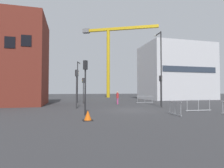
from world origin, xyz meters
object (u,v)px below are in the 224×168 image
(traffic_cone_striped, at_px, (88,116))
(traffic_light_median, at_px, (161,85))
(pedestrian_walking, at_px, (118,97))
(traffic_light_far, at_px, (77,83))
(construction_crane, at_px, (111,48))
(traffic_light_crosswalk, at_px, (85,79))
(traffic_light_island, at_px, (83,86))
(streetlamp_short, at_px, (78,78))
(streetlamp_tall, at_px, (161,64))

(traffic_cone_striped, bearing_deg, traffic_light_median, 40.23)
(traffic_light_median, distance_m, pedestrian_walking, 6.10)
(pedestrian_walking, bearing_deg, traffic_light_far, -142.39)
(construction_crane, bearing_deg, pedestrian_walking, -101.17)
(construction_crane, xyz_separation_m, traffic_light_crosswalk, (-9.83, -32.50, -10.45))
(traffic_light_island, bearing_deg, traffic_light_crosswalk, -94.09)
(traffic_light_far, xyz_separation_m, pedestrian_walking, (5.77, 4.45, -1.72))
(traffic_light_crosswalk, bearing_deg, pedestrian_walking, 61.59)
(traffic_light_crosswalk, distance_m, traffic_light_median, 11.49)
(streetlamp_short, xyz_separation_m, traffic_light_far, (-0.63, -9.35, -1.09))
(construction_crane, bearing_deg, streetlamp_short, -118.52)
(traffic_light_median, bearing_deg, construction_crane, 89.93)
(pedestrian_walking, bearing_deg, traffic_light_median, -41.62)
(traffic_light_crosswalk, height_order, traffic_light_island, traffic_light_crosswalk)
(traffic_light_island, distance_m, pedestrian_walking, 5.32)
(traffic_light_median, bearing_deg, streetlamp_short, 137.26)
(traffic_light_island, bearing_deg, traffic_light_median, -35.57)
(streetlamp_short, height_order, traffic_light_crosswalk, streetlamp_short)
(streetlamp_short, relative_size, traffic_light_far, 1.58)
(streetlamp_short, height_order, traffic_light_far, streetlamp_short)
(streetlamp_short, xyz_separation_m, traffic_cone_striped, (-0.29, -17.17, -3.54))
(traffic_light_far, bearing_deg, pedestrian_walking, 37.61)
(traffic_light_island, height_order, traffic_cone_striped, traffic_light_island)
(traffic_light_island, xyz_separation_m, pedestrian_walking, (4.49, -2.44, -1.48))
(construction_crane, xyz_separation_m, traffic_light_far, (-10.23, -27.02, -10.52))
(streetlamp_short, bearing_deg, traffic_light_far, -93.87)
(streetlamp_tall, relative_size, pedestrian_walking, 4.89)
(streetlamp_tall, bearing_deg, streetlamp_short, 129.96)
(traffic_light_crosswalk, bearing_deg, streetlamp_short, 89.11)
(streetlamp_short, relative_size, traffic_cone_striped, 9.96)
(traffic_light_island, height_order, pedestrian_walking, traffic_light_island)
(construction_crane, xyz_separation_m, traffic_light_island, (-8.95, -20.13, -10.76))
(traffic_light_median, xyz_separation_m, traffic_light_far, (-10.20, -0.52, 0.23))
(pedestrian_walking, distance_m, traffic_cone_striped, 13.43)
(traffic_cone_striped, bearing_deg, traffic_light_island, 86.35)
(construction_crane, distance_m, pedestrian_walking, 26.06)
(traffic_light_median, relative_size, pedestrian_walking, 2.11)
(construction_crane, height_order, traffic_light_median, construction_crane)
(streetlamp_short, relative_size, traffic_light_island, 1.74)
(traffic_light_island, bearing_deg, streetlamp_short, 104.84)
(traffic_light_crosswalk, distance_m, pedestrian_walking, 11.43)
(traffic_cone_striped, bearing_deg, streetlamp_short, 89.05)
(construction_crane, bearing_deg, traffic_light_far, -110.74)
(pedestrian_walking, bearing_deg, traffic_cone_striped, -113.86)
(construction_crane, bearing_deg, traffic_light_median, -90.07)
(streetlamp_short, xyz_separation_m, pedestrian_walking, (5.14, -4.91, -2.81))
(pedestrian_walking, bearing_deg, construction_crane, 78.83)
(streetlamp_tall, distance_m, traffic_light_island, 11.55)
(construction_crane, distance_m, traffic_light_far, 30.75)
(traffic_light_far, distance_m, pedestrian_walking, 7.49)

